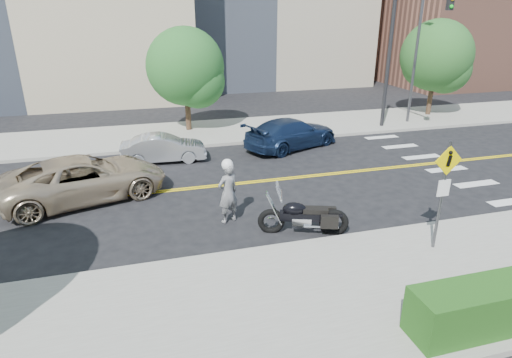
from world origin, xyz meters
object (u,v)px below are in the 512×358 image
object	(u,v)px
pedestrian_sign	(444,186)
motorcycle	(304,209)
motorcyclist	(228,191)
parked_car_blue	(292,133)
suv	(85,178)
parked_car_silver	(163,148)

from	to	relation	value
pedestrian_sign	motorcycle	bearing A→B (deg)	146.92
motorcyclist	parked_car_blue	world-z (taller)	motorcyclist
pedestrian_sign	motorcyclist	world-z (taller)	pedestrian_sign
motorcycle	suv	size ratio (longest dim) A/B	0.47
suv	pedestrian_sign	bearing A→B (deg)	-140.72
parked_car_silver	motorcycle	bearing A→B (deg)	-152.51
pedestrian_sign	motorcycle	xyz separation A→B (m)	(-3.02, 1.97, -1.18)
parked_car_silver	parked_car_blue	size ratio (longest dim) A/B	0.74
pedestrian_sign	parked_car_silver	xyz separation A→B (m)	(-6.48, 9.76, -1.36)
suv	parked_car_silver	distance (m)	4.49
pedestrian_sign	parked_car_silver	distance (m)	11.80
pedestrian_sign	motorcycle	size ratio (longest dim) A/B	1.17
pedestrian_sign	motorcyclist	bearing A→B (deg)	146.57
motorcycle	parked_car_blue	bearing A→B (deg)	91.09
motorcycle	parked_car_blue	distance (m)	8.62
motorcyclist	motorcycle	distance (m)	2.39
motorcyclist	parked_car_blue	size ratio (longest dim) A/B	0.42
parked_car_blue	pedestrian_sign	bearing A→B (deg)	159.24
parked_car_silver	parked_car_blue	xyz separation A→B (m)	(6.08, 0.42, 0.11)
motorcyclist	motorcycle	size ratio (longest dim) A/B	0.81
motorcyclist	suv	world-z (taller)	motorcyclist
suv	parked_car_silver	size ratio (longest dim) A/B	1.51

